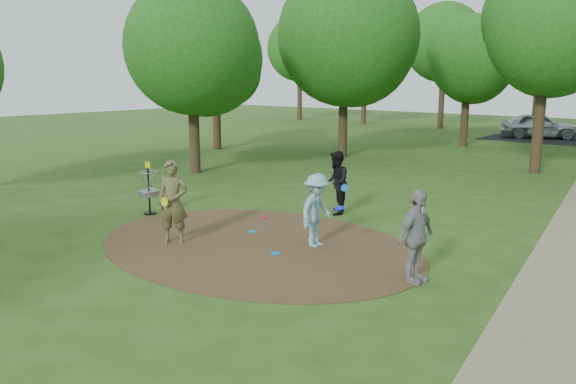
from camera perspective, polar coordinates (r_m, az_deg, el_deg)
The scene contains 13 objects.
ground at distance 13.47m, azimuth -3.26°, elevation -5.38°, with size 100.00×100.00×0.00m, color #2D5119.
dirt_clearing at distance 13.47m, azimuth -3.26°, elevation -5.34°, with size 8.40×8.40×0.02m, color #47301C.
footpath at distance 12.31m, azimuth 26.98°, elevation -8.31°, with size 2.00×40.00×0.01m, color #8C7A5B.
player_observer_with_disc at distance 13.62m, azimuth -11.61°, elevation -1.02°, with size 0.88×0.82×2.02m.
player_throwing_with_disc at distance 13.15m, azimuth 2.94°, elevation -1.88°, with size 1.11×1.17×1.74m.
player_walking_with_disc at distance 16.31m, azimuth 4.89°, elevation 0.94°, with size 1.07×1.13×1.85m.
player_waiting_with_disc at distance 11.10m, azimuth 12.86°, elevation -4.46°, with size 0.57×1.12×1.83m.
disc_ground_cyan at distance 14.52m, azimuth -3.60°, elevation -4.02°, with size 0.22×0.22×0.02m, color #1887C1.
disc_ground_blue at distance 12.73m, azimuth -1.29°, elevation -6.25°, with size 0.22×0.22×0.02m, color #0D7DE9.
disc_ground_red at distance 15.94m, azimuth -2.54°, elevation -2.58°, with size 0.22×0.22×0.02m, color #B81236.
car_left at distance 40.41m, azimuth 24.17°, elevation 6.17°, with size 1.93×4.80×1.63m, color #B8BAC1.
disc_golf_basket at distance 16.75m, azimuth -13.98°, elevation 0.74°, with size 0.63×0.63×1.54m.
tree_ring at distance 20.09m, azimuth 22.16°, elevation 14.88°, with size 37.44×46.24×9.80m.
Camera 1 is at (8.78, -9.44, 3.93)m, focal length 35.00 mm.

